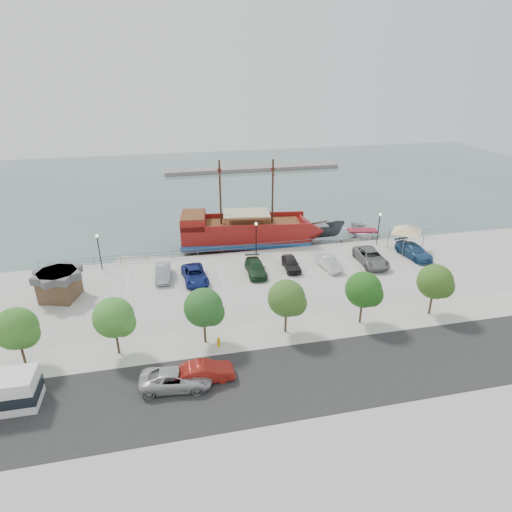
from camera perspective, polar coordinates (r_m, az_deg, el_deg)
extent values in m
plane|color=#4A5E5B|center=(47.05, 1.72, -4.21)|extent=(160.00, 160.00, 0.00)
cube|color=#B4B3A8|center=(30.89, 11.88, -21.93)|extent=(100.00, 58.00, 1.20)
cube|color=black|center=(33.82, 8.52, -15.38)|extent=(100.00, 8.00, 0.04)
cube|color=beige|center=(38.31, 5.39, -9.84)|extent=(100.00, 4.00, 0.05)
cylinder|color=slate|center=(53.06, -0.29, 1.58)|extent=(50.00, 0.06, 0.06)
cylinder|color=slate|center=(53.22, -0.28, 1.19)|extent=(50.00, 0.06, 0.06)
cube|color=gray|center=(99.66, -0.35, 11.54)|extent=(40.00, 3.00, 0.80)
cube|color=maroon|center=(56.50, -1.48, 3.02)|extent=(16.90, 7.26, 2.66)
cube|color=#1E4E91|center=(56.82, -1.47, 2.20)|extent=(17.25, 7.60, 0.61)
cone|color=maroon|center=(57.65, 7.50, 3.26)|extent=(3.90, 5.30, 4.91)
cube|color=maroon|center=(55.84, -8.35, 4.74)|extent=(3.73, 5.48, 1.43)
cube|color=brown|center=(55.60, -8.40, 5.49)|extent=(3.47, 5.05, 0.12)
cube|color=brown|center=(56.04, -0.97, 4.35)|extent=(13.78, 6.24, 0.15)
cube|color=maroon|center=(58.22, -1.64, 5.44)|extent=(16.25, 2.39, 0.72)
cube|color=maroon|center=(53.60, -1.35, 3.75)|extent=(16.25, 2.39, 0.72)
cylinder|color=#382111|center=(55.03, 2.22, 8.50)|extent=(0.28, 0.28, 8.39)
cylinder|color=#382111|center=(54.66, -4.79, 8.32)|extent=(0.28, 0.28, 8.39)
cylinder|color=#382111|center=(54.39, 2.27, 11.09)|extent=(0.55, 3.06, 0.14)
cylinder|color=#382111|center=(54.01, -4.88, 10.93)|extent=(0.55, 3.06, 0.14)
cube|color=beige|center=(55.53, -1.30, 5.78)|extent=(6.40, 4.65, 0.12)
cylinder|color=#382111|center=(57.38, 8.27, 4.42)|extent=(2.55, 0.50, 0.61)
imported|color=#3C4349|center=(59.56, 8.69, 3.15)|extent=(6.62, 3.24, 2.46)
imported|color=silver|center=(61.87, 13.97, 2.96)|extent=(5.74, 7.23, 1.35)
cube|color=gray|center=(54.12, -14.17, -0.73)|extent=(7.97, 4.11, 0.44)
cube|color=slate|center=(56.60, 5.92, 1.02)|extent=(7.16, 3.14, 0.40)
cube|color=slate|center=(60.11, 14.59, 1.76)|extent=(7.11, 2.84, 0.40)
cube|color=brown|center=(46.73, -24.70, -3.85)|extent=(3.94, 3.94, 2.31)
cube|color=#49494A|center=(46.13, -25.00, -2.29)|extent=(4.47, 4.47, 0.74)
cylinder|color=slate|center=(56.62, 17.24, 2.25)|extent=(0.09, 0.09, 2.46)
cylinder|color=slate|center=(58.38, 19.52, 2.60)|extent=(0.09, 0.09, 2.46)
cylinder|color=slate|center=(54.55, 19.04, 1.16)|extent=(0.09, 0.09, 2.46)
cylinder|color=slate|center=(56.38, 21.34, 1.55)|extent=(0.09, 0.09, 2.46)
pyramid|color=white|center=(55.72, 19.59, 3.97)|extent=(5.33, 5.33, 1.01)
imported|color=#A8A8A8|center=(32.55, -10.57, -15.76)|extent=(5.44, 2.95, 1.45)
imported|color=maroon|center=(32.80, -6.89, -15.11)|extent=(4.42, 1.58, 1.45)
cylinder|color=#E79C04|center=(36.24, -5.00, -11.46)|extent=(0.26, 0.26, 0.66)
sphere|color=#E79C04|center=(36.04, -5.02, -11.01)|extent=(0.29, 0.29, 0.29)
cylinder|color=black|center=(51.06, -20.13, 0.35)|extent=(0.12, 0.12, 4.00)
sphere|color=#FFF2CC|center=(50.30, -20.47, 2.54)|extent=(0.36, 0.36, 0.36)
cylinder|color=black|center=(51.49, 0.02, 2.11)|extent=(0.12, 0.12, 4.00)
sphere|color=#FFF2CC|center=(50.73, 0.02, 4.31)|extent=(0.36, 0.36, 0.36)
cylinder|color=black|center=(56.87, 16.00, 3.34)|extent=(0.12, 0.12, 4.00)
sphere|color=#FFF2CC|center=(56.18, 16.24, 5.33)|extent=(0.36, 0.36, 0.36)
cylinder|color=#473321|center=(38.17, -28.65, -11.33)|extent=(0.20, 0.20, 2.20)
sphere|color=#2F611F|center=(37.00, -29.36, -8.40)|extent=(3.20, 3.20, 3.20)
sphere|color=#2F611F|center=(36.77, -28.46, -9.14)|extent=(2.20, 2.20, 2.20)
cylinder|color=#473321|center=(36.62, -17.99, -10.83)|extent=(0.20, 0.20, 2.20)
sphere|color=#347025|center=(35.40, -18.47, -7.77)|extent=(3.20, 3.20, 3.20)
sphere|color=#347025|center=(35.27, -17.45, -8.51)|extent=(2.20, 2.20, 2.20)
cylinder|color=#473321|center=(36.38, -6.84, -9.92)|extent=(0.20, 0.20, 2.20)
sphere|color=#214F1E|center=(35.14, -7.03, -6.82)|extent=(3.20, 3.20, 3.20)
sphere|color=#214F1E|center=(35.14, -5.97, -7.53)|extent=(2.20, 2.20, 2.20)
cylinder|color=#473321|center=(37.46, 3.98, -8.67)|extent=(0.20, 0.20, 2.20)
sphere|color=#32561E|center=(36.26, 4.08, -5.62)|extent=(3.20, 3.20, 3.20)
sphere|color=#32561E|center=(36.37, 5.11, -6.29)|extent=(2.20, 2.20, 2.20)
cylinder|color=#473321|center=(39.76, 13.80, -7.27)|extent=(0.20, 0.20, 2.20)
sphere|color=#1D4D15|center=(38.64, 14.13, -4.36)|extent=(3.20, 3.20, 3.20)
sphere|color=#1D4D15|center=(38.85, 15.06, -4.98)|extent=(2.20, 2.20, 2.20)
cylinder|color=#473321|center=(43.09, 22.27, -5.88)|extent=(0.20, 0.20, 2.20)
sphere|color=#30541A|center=(42.06, 22.76, -3.16)|extent=(3.20, 3.20, 3.20)
sphere|color=#30541A|center=(42.35, 23.56, -3.73)|extent=(2.20, 2.20, 2.20)
imported|color=#9298A4|center=(47.51, -12.27, -2.15)|extent=(1.79, 4.49, 1.45)
imported|color=navy|center=(46.41, -8.17, -2.49)|extent=(2.83, 5.37, 1.44)
imported|color=#1C3D23|center=(47.50, -0.06, -1.59)|extent=(2.12, 4.92, 1.41)
imported|color=black|center=(48.74, 4.71, -0.98)|extent=(1.82, 4.16, 1.40)
imported|color=silver|center=(49.43, 9.69, -0.91)|extent=(2.09, 4.34, 1.37)
imported|color=slate|center=(51.61, 15.09, -0.15)|extent=(2.96, 5.95, 1.62)
imported|color=navy|center=(54.98, 20.29, 0.64)|extent=(2.98, 5.66, 1.56)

